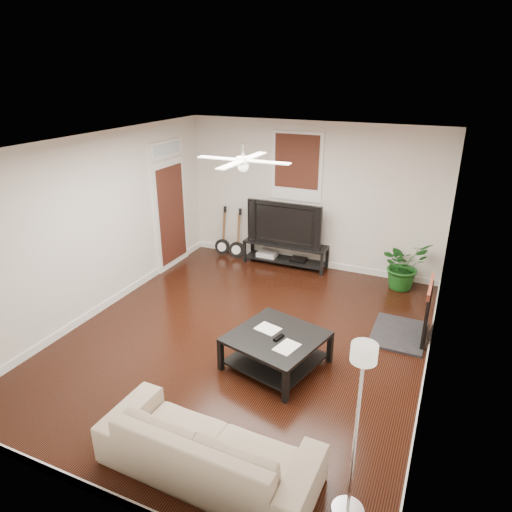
# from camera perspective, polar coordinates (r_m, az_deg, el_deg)

# --- Properties ---
(room) EXTENTS (5.01, 6.01, 2.81)m
(room) POSITION_cam_1_polar(r_m,az_deg,el_deg) (6.24, -1.49, 0.85)
(room) COLOR black
(room) RESTS_ON ground
(brick_accent) EXTENTS (0.02, 2.20, 2.80)m
(brick_accent) POSITION_cam_1_polar(r_m,az_deg,el_deg) (6.64, 22.28, 0.50)
(brick_accent) COLOR #B5503A
(brick_accent) RESTS_ON floor
(fireplace) EXTENTS (0.80, 1.10, 0.92)m
(fireplace) POSITION_cam_1_polar(r_m,az_deg,el_deg) (7.03, 18.83, -6.28)
(fireplace) COLOR black
(fireplace) RESTS_ON floor
(window_back) EXTENTS (1.00, 0.06, 1.30)m
(window_back) POSITION_cam_1_polar(r_m,az_deg,el_deg) (8.84, 5.07, 10.92)
(window_back) COLOR #3E1B11
(window_back) RESTS_ON wall_back
(door_left) EXTENTS (0.08, 1.00, 2.50)m
(door_left) POSITION_cam_1_polar(r_m,az_deg,el_deg) (9.03, -10.54, 6.29)
(door_left) COLOR white
(door_left) RESTS_ON wall_left
(tv_stand) EXTENTS (1.67, 0.44, 0.47)m
(tv_stand) POSITION_cam_1_polar(r_m,az_deg,el_deg) (9.20, 3.65, 0.24)
(tv_stand) COLOR black
(tv_stand) RESTS_ON floor
(tv) EXTENTS (1.49, 0.20, 0.86)m
(tv) POSITION_cam_1_polar(r_m,az_deg,el_deg) (8.99, 3.80, 4.20)
(tv) COLOR black
(tv) RESTS_ON tv_stand
(coffee_table) EXTENTS (1.34, 1.34, 0.46)m
(coffee_table) POSITION_cam_1_polar(r_m,az_deg,el_deg) (6.19, 2.49, -11.59)
(coffee_table) COLOR black
(coffee_table) RESTS_ON floor
(sofa) EXTENTS (2.18, 0.91, 0.63)m
(sofa) POSITION_cam_1_polar(r_m,az_deg,el_deg) (4.80, -5.90, -22.29)
(sofa) COLOR tan
(sofa) RESTS_ON floor
(floor_lamp) EXTENTS (0.30, 0.30, 1.76)m
(floor_lamp) POSITION_cam_1_polar(r_m,az_deg,el_deg) (4.14, 12.20, -20.80)
(floor_lamp) COLOR silver
(floor_lamp) RESTS_ON floor
(potted_plant) EXTENTS (1.05, 1.06, 0.89)m
(potted_plant) POSITION_cam_1_polar(r_m,az_deg,el_deg) (8.56, 17.77, -1.05)
(potted_plant) COLOR #175018
(potted_plant) RESTS_ON floor
(guitar_left) EXTENTS (0.35, 0.27, 1.03)m
(guitar_left) POSITION_cam_1_polar(r_m,az_deg,el_deg) (9.61, -4.22, 3.02)
(guitar_left) COLOR black
(guitar_left) RESTS_ON floor
(guitar_right) EXTENTS (0.36, 0.30, 1.03)m
(guitar_right) POSITION_cam_1_polar(r_m,az_deg,el_deg) (9.44, -2.43, 2.68)
(guitar_right) COLOR black
(guitar_right) RESTS_ON floor
(ceiling_fan) EXTENTS (1.24, 1.24, 0.32)m
(ceiling_fan) POSITION_cam_1_polar(r_m,az_deg,el_deg) (5.90, -1.61, 11.76)
(ceiling_fan) COLOR white
(ceiling_fan) RESTS_ON ceiling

